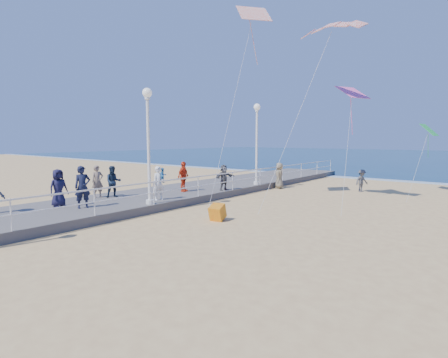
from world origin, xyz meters
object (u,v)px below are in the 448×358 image
Objects in this scene: spectator_0 at (83,187)px; spectator_3 at (183,177)px; lamp_post_mid at (148,134)px; spectator_7 at (113,182)px; beach_walker_c at (279,176)px; toddler_held at (163,175)px; beach_walker_a at (362,181)px; lamp_post_far at (257,135)px; spectator_5 at (224,177)px; woman_holding_toddler at (159,183)px; box_kite at (217,214)px; spectator_4 at (58,188)px; spectator_6 at (97,181)px.

spectator_0 is 1.07× the size of spectator_3.
lamp_post_mid is 3.72m from spectator_0.
beach_walker_c is (3.69, 10.72, -0.32)m from spectator_7.
spectator_3 is (-1.21, 2.60, -0.36)m from toddler_held.
beach_walker_a is 0.81× the size of beach_walker_c.
spectator_5 is at bearing -90.84° from lamp_post_far.
spectator_5 is at bearing 168.56° from beach_walker_a.
spectator_7 is at bearing 120.18° from woman_holding_toddler.
lamp_post_far is at bearing 6.61° from toddler_held.
lamp_post_far reaches higher than beach_walker_a.
toddler_held reaches higher than box_kite.
spectator_4 is (-2.28, -4.12, -0.38)m from toddler_held.
spectator_3 is (-1.54, -5.27, -2.39)m from lamp_post_far.
beach_walker_a is (8.32, 15.73, -0.52)m from spectator_4.
spectator_3 reaches higher than woman_holding_toddler.
spectator_6 reaches higher than spectator_5.
beach_walker_a reaches higher than box_kite.
spectator_7 is (-0.32, 3.02, -0.03)m from spectator_4.
spectator_0 reaches higher than spectator_5.
lamp_post_mid is 3.64× the size of beach_walker_a.
beach_walker_c is at bearing -31.92° from spectator_3.
lamp_post_far is 4.21m from spectator_5.
lamp_post_far is 3.49× the size of spectator_5.
beach_walker_a is at bearing -18.45° from toddler_held.
spectator_7 reaches higher than beach_walker_a.
spectator_4 is 1.16× the size of beach_walker_a.
lamp_post_mid reaches higher than woman_holding_toddler.
toddler_held is at bearing -54.76° from spectator_6.
spectator_3 is 6.05m from box_kite.
spectator_7 is at bearing 4.41° from spectator_4.
beach_walker_a is at bearing 67.18° from box_kite.
spectator_4 is at bearing -162.33° from box_kite.
toddler_held is at bearing -35.96° from woman_holding_toddler.
lamp_post_mid is at bearing 177.54° from box_kite.
box_kite is at bearing -66.80° from lamp_post_far.
spectator_0 is 1.22× the size of spectator_5.
box_kite is (3.63, -4.95, -0.86)m from spectator_5.
beach_walker_a is at bearing -26.67° from spectator_6.
beach_walker_a is (5.70, 3.73, -2.93)m from lamp_post_far.
spectator_0 is 1.27× the size of beach_walker_a.
spectator_0 is 16.83m from beach_walker_a.
beach_walker_a is at bearing -29.58° from spectator_4.
spectator_4 reaches higher than spectator_6.
lamp_post_mid is 4.95m from box_kite.
spectator_4 reaches higher than woman_holding_toddler.
beach_walker_c is at bearing 7.97° from spectator_7.
box_kite is (5.11, 3.11, -1.03)m from spectator_0.
spectator_5 is at bearing 6.66° from spectator_0.
spectator_4 reaches higher than beach_walker_c.
spectator_3 is 1.02× the size of spectator_4.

